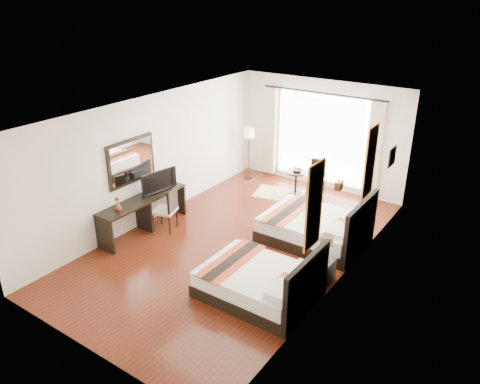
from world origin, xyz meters
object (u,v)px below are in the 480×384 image
Objects in this scene: nightstand at (321,271)px; side_table at (296,182)px; bed_far at (317,228)px; table_lamp at (327,242)px; television at (157,181)px; desk_chair at (166,217)px; window_chair at (316,184)px; floor_lamp at (249,136)px; fruit_bowl at (297,170)px; vase at (320,259)px; console_desk at (144,214)px; bed_near at (261,283)px.

nightstand is 3.91m from side_table.
bed_far is at bearing 119.35° from nightstand.
television reaches higher than table_lamp.
nightstand is at bearing -60.65° from bed_far.
window_chair is at bearing -134.48° from desk_chair.
window_chair is at bearing 117.60° from nightstand.
floor_lamp is 1.68m from fruit_bowl.
television is at bearing -44.69° from window_chair.
desk_chair is 3.63m from fruit_bowl.
console_desk is (-4.02, -0.25, -0.19)m from vase.
vase is (0.02, -0.15, 0.34)m from nightstand.
bed_near is 4.48m from side_table.
bed_near is 3.11m from desk_chair.
floor_lamp is 5.94× the size of fruit_bowl.
bed_near is 5.47m from floor_lamp.
side_table is (1.73, 3.17, -0.71)m from television.
side_table is at bearing 126.19° from table_lamp.
television is at bearing 177.35° from vase.
floor_lamp reaches higher than side_table.
fruit_bowl is (-2.27, 3.38, 0.06)m from vase.
desk_chair reaches higher than vase.
bed_near is at bearing -69.11° from side_table.
television is (-3.97, -0.10, 0.26)m from table_lamp.
console_desk is (-3.27, -1.68, 0.08)m from bed_far.
vase is 3.66m from desk_chair.
console_desk reaches higher than side_table.
console_desk is 0.48m from desk_chair.
table_lamp is at bearing 166.43° from desk_chair.
bed_far reaches higher than desk_chair.
window_chair reaches higher than side_table.
floor_lamp reaches higher than nightstand.
bed_far is at bearing -51.96° from fruit_bowl.
fruit_bowl is (1.73, 3.19, -0.39)m from television.
desk_chair is (0.34, -0.14, -0.71)m from television.
window_chair reaches higher than vase.
side_table is at bearing -6.77° from floor_lamp.
vase is 0.14× the size of window_chair.
bed_near is 0.93× the size of bed_far.
floor_lamp is at bearing 145.73° from bed_far.
fruit_bowl is at bearing 124.80° from nightstand.
window_chair is at bearing 60.41° from console_desk.
fruit_bowl is at bearing -74.76° from window_chair.
console_desk is at bearing -172.38° from table_lamp.
floor_lamp is 1.60× the size of window_chair.
fruit_bowl is at bearing 125.91° from table_lamp.
floor_lamp is at bearing 7.02° from television.
television is 4.12m from window_chair.
bed_far is at bearing 122.03° from table_lamp.
window_chair is at bearing 29.74° from side_table.
fruit_bowl is (1.57, -0.16, -0.57)m from floor_lamp.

